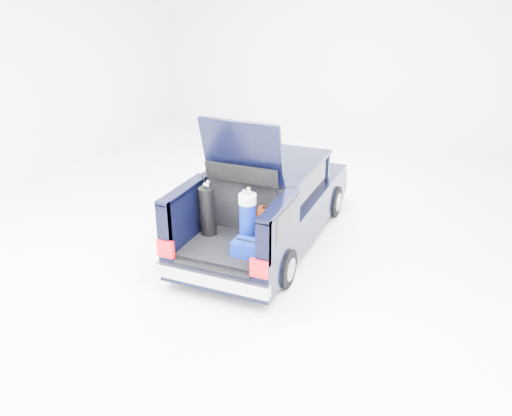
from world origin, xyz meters
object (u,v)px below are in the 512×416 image
at_px(red_suitcase, 269,225).
at_px(blue_golf_bag, 248,218).
at_px(blue_duffel, 249,248).
at_px(car, 269,203).
at_px(black_golf_bag, 208,211).

xyz_separation_m(red_suitcase, blue_golf_bag, (-0.26, -0.21, 0.15)).
xyz_separation_m(red_suitcase, blue_duffel, (-0.09, -0.57, -0.15)).
distance_m(red_suitcase, blue_duffel, 0.60).
xyz_separation_m(car, red_suitcase, (0.46, -1.19, 0.19)).
xyz_separation_m(black_golf_bag, blue_golf_bag, (0.70, -0.04, 0.01)).
relative_size(car, blue_duffel, 9.74).
height_order(blue_golf_bag, blue_duffel, blue_golf_bag).
distance_m(car, black_golf_bag, 1.50).
distance_m(black_golf_bag, blue_golf_bag, 0.70).
height_order(black_golf_bag, blue_golf_bag, blue_golf_bag).
relative_size(blue_golf_bag, blue_duffel, 1.90).
xyz_separation_m(car, blue_golf_bag, (0.20, -1.41, 0.34)).
height_order(car, blue_golf_bag, car).
bearing_deg(car, blue_duffel, -78.22).
distance_m(car, blue_golf_bag, 1.46).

